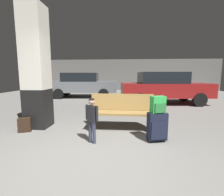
% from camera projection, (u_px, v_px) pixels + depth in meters
% --- Properties ---
extents(ground_plane, '(18.00, 18.00, 0.10)m').
position_uv_depth(ground_plane, '(111.00, 111.00, 6.47)').
color(ground_plane, gray).
extents(garage_back_wall, '(18.00, 0.12, 2.80)m').
position_uv_depth(garage_back_wall, '(119.00, 75.00, 15.02)').
color(garage_back_wall, slate).
rests_on(garage_back_wall, ground_plane).
extents(structural_pillar, '(0.57, 0.57, 3.07)m').
position_uv_depth(structural_pillar, '(36.00, 69.00, 4.14)').
color(structural_pillar, black).
rests_on(structural_pillar, ground_plane).
extents(bench, '(1.61, 0.54, 0.89)m').
position_uv_depth(bench, '(122.00, 112.00, 4.07)').
color(bench, '#9E7A42').
rests_on(bench, ground_plane).
extents(suitcase, '(0.42, 0.30, 0.60)m').
position_uv_depth(suitcase, '(157.00, 126.00, 3.32)').
color(suitcase, '#191E33').
rests_on(suitcase, ground_plane).
extents(backpack_bright, '(0.32, 0.27, 0.34)m').
position_uv_depth(backpack_bright, '(158.00, 105.00, 3.26)').
color(backpack_bright, green).
rests_on(backpack_bright, suitcase).
extents(child, '(0.28, 0.24, 0.92)m').
position_uv_depth(child, '(92.00, 115.00, 3.23)').
color(child, '#33384C').
rests_on(child, ground_plane).
extents(backpack_dark_floor, '(0.32, 0.27, 0.34)m').
position_uv_depth(backpack_dark_floor, '(25.00, 125.00, 3.94)').
color(backpack_dark_floor, black).
rests_on(backpack_dark_floor, ground_plane).
extents(parked_car_far, '(4.21, 2.03, 1.51)m').
position_uv_depth(parked_car_far, '(83.00, 84.00, 10.13)').
color(parked_car_far, slate).
rests_on(parked_car_far, ground_plane).
extents(parked_car_near, '(4.23, 2.06, 1.51)m').
position_uv_depth(parked_car_near, '(164.00, 87.00, 7.82)').
color(parked_car_near, maroon).
rests_on(parked_car_near, ground_plane).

